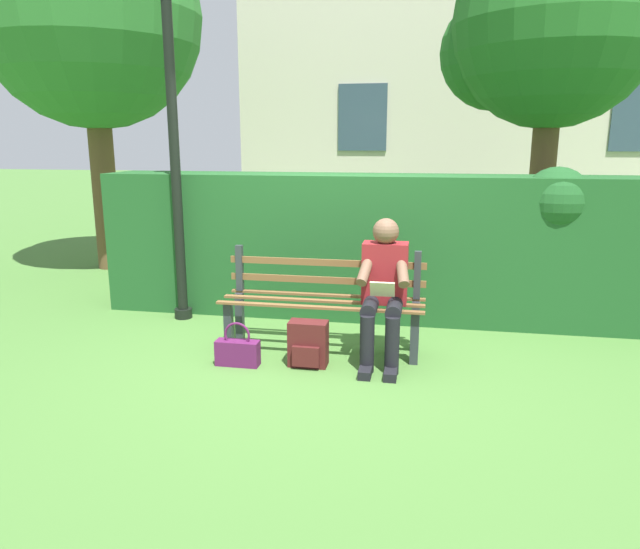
{
  "coord_description": "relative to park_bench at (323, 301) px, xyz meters",
  "views": [
    {
      "loc": [
        -0.87,
        4.79,
        1.82
      ],
      "look_at": [
        0.0,
        0.1,
        0.72
      ],
      "focal_mm": 32.44,
      "sensor_mm": 36.0,
      "label": 1
    }
  ],
  "objects": [
    {
      "name": "ground",
      "position": [
        0.0,
        0.06,
        -0.44
      ],
      "size": [
        60.0,
        60.0,
        0.0
      ],
      "primitive_type": "plane",
      "color": "#477533"
    },
    {
      "name": "park_bench",
      "position": [
        0.0,
        0.0,
        0.0
      ],
      "size": [
        1.78,
        0.47,
        0.9
      ],
      "color": "#2D3338",
      "rests_on": "ground"
    },
    {
      "name": "person_seated",
      "position": [
        -0.54,
        0.17,
        0.2
      ],
      "size": [
        0.44,
        0.73,
        1.2
      ],
      "color": "maroon",
      "rests_on": "ground"
    },
    {
      "name": "hedge_backdrop",
      "position": [
        -0.38,
        -1.14,
        0.34
      ],
      "size": [
        5.78,
        0.79,
        1.59
      ],
      "color": "#1E5123",
      "rests_on": "ground"
    },
    {
      "name": "tree",
      "position": [
        -2.17,
        -2.95,
        2.66
      ],
      "size": [
        2.54,
        2.42,
        4.38
      ],
      "color": "brown",
      "rests_on": "ground"
    },
    {
      "name": "building_facade",
      "position": [
        -1.99,
        -7.75,
        3.58
      ],
      "size": [
        9.48,
        3.2,
        8.04
      ],
      "color": "beige",
      "rests_on": "ground"
    },
    {
      "name": "backpack",
      "position": [
        0.05,
        0.42,
        -0.26
      ],
      "size": [
        0.32,
        0.25,
        0.38
      ],
      "color": "#4C1919",
      "rests_on": "ground"
    },
    {
      "name": "handbag",
      "position": [
        0.63,
        0.52,
        -0.32
      ],
      "size": [
        0.36,
        0.13,
        0.37
      ],
      "color": "#59194C",
      "rests_on": "ground"
    },
    {
      "name": "tree_far",
      "position": [
        3.84,
        -2.89,
        2.96
      ],
      "size": [
        3.14,
        2.99,
        4.97
      ],
      "color": "brown",
      "rests_on": "ground"
    },
    {
      "name": "lamp_post",
      "position": [
        1.62,
        -0.65,
        1.79
      ],
      "size": [
        0.29,
        0.29,
        3.51
      ],
      "color": "black",
      "rests_on": "ground"
    }
  ]
}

